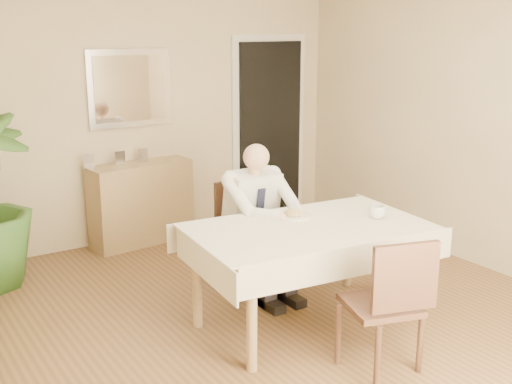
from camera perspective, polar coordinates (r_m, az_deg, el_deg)
room at (r=4.41m, az=2.48°, el=3.43°), size 5.00×5.02×2.60m
doorway at (r=7.33m, az=1.20°, el=5.60°), size 0.96×0.07×2.10m
mirror at (r=6.49m, az=-11.14°, el=9.04°), size 0.86×0.04×0.76m
dining_table at (r=4.67m, az=4.64°, el=-4.01°), size 1.81×1.18×0.75m
chair_far at (r=5.41m, az=-1.08°, el=-3.16°), size 0.43×0.43×0.89m
chair_near at (r=4.11m, az=11.84°, el=-9.30°), size 0.53×0.54×0.91m
seated_man at (r=5.12m, az=0.61°, el=-1.98°), size 0.48×0.72×1.24m
plate at (r=4.84m, az=3.38°, el=-2.13°), size 0.26×0.26×0.02m
food at (r=4.84m, az=3.38°, el=-1.88°), size 0.14×0.14×0.06m
knife at (r=4.81m, az=4.19°, el=-2.03°), size 0.01×0.13×0.01m
fork at (r=4.77m, az=3.42°, el=-2.19°), size 0.01×0.13×0.01m
coffee_mug at (r=4.87m, az=10.72°, el=-1.77°), size 0.15×0.15×0.10m
sideboard at (r=6.56m, az=-10.16°, el=-0.99°), size 1.06×0.45×0.82m
photo_frame_left at (r=6.30m, az=-14.64°, el=2.62°), size 0.10×0.02×0.14m
photo_frame_center at (r=6.39m, az=-12.01°, el=2.95°), size 0.10×0.02×0.14m
photo_frame_right at (r=6.49m, az=-10.00°, el=3.23°), size 0.10×0.02×0.14m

